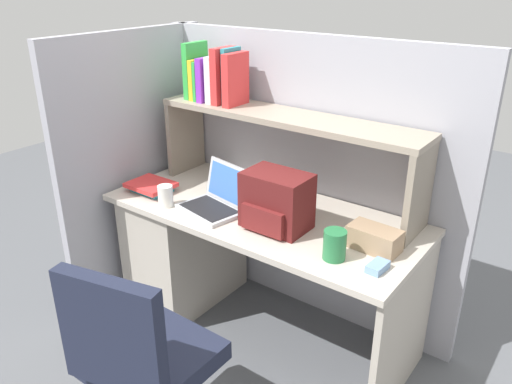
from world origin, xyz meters
name	(u,v)px	position (x,y,z in m)	size (l,w,h in m)	color
ground_plane	(261,329)	(0.00, 0.00, 0.00)	(8.00, 8.00, 0.00)	#595B60
desk	(206,245)	(-0.39, 0.00, 0.40)	(1.60, 0.70, 0.73)	beige
cubicle_partition_rear	(303,179)	(0.00, 0.38, 0.78)	(1.84, 0.05, 1.55)	#9E9EA8
cubicle_partition_left	(138,169)	(-0.85, -0.05, 0.78)	(0.05, 1.06, 1.55)	#9E9EA8
overhead_hutch	(286,133)	(0.00, 0.20, 1.08)	(1.44, 0.28, 0.45)	gray
reference_books_on_shelf	(216,77)	(-0.45, 0.20, 1.31)	(0.33, 0.19, 0.30)	green
laptop	(217,200)	(-0.19, -0.12, 0.78)	(0.35, 0.31, 0.22)	#B7BABF
backpack	(276,202)	(0.15, -0.10, 0.86)	(0.30, 0.22, 0.27)	#591919
computer_mouse	(378,267)	(0.69, -0.17, 0.75)	(0.06, 0.10, 0.03)	#7299C6
paper_cup	(166,196)	(-0.43, -0.24, 0.78)	(0.08, 0.08, 0.11)	white
tissue_box	(374,239)	(0.61, -0.02, 0.78)	(0.22, 0.12, 0.10)	#9E7F60
snack_canister	(335,245)	(0.51, -0.19, 0.79)	(0.10, 0.10, 0.13)	#26723F
desk_book_stack	(151,187)	(-0.62, -0.16, 0.76)	(0.24, 0.19, 0.05)	teal
office_chair	(145,378)	(0.10, -0.90, 0.39)	(0.52, 0.53, 0.93)	black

